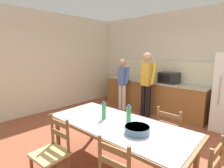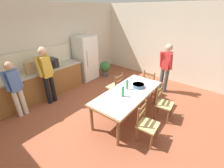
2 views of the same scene
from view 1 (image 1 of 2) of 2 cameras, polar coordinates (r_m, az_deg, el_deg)
ground_plane at (r=3.40m, az=6.58°, el=-20.99°), size 8.32×8.32×0.00m
wall_back at (r=5.29m, az=24.80°, el=6.04°), size 6.52×0.12×2.90m
wall_left at (r=5.52m, az=-21.25°, el=6.44°), size 0.12×5.20×2.90m
kitchen_counter at (r=5.47m, az=12.70°, el=-3.66°), size 3.22×0.66×0.91m
counter_splashback at (r=5.60m, az=14.68°, el=4.43°), size 3.18×0.03×0.60m
microwave at (r=5.08m, az=18.07°, el=1.96°), size 0.50×0.39×0.30m
paper_bag at (r=5.37m, az=12.02°, el=3.01°), size 0.24×0.16×0.36m
dining_table at (r=2.63m, az=1.80°, el=-14.05°), size 2.24×1.05×0.75m
bottle_near_centre at (r=2.73m, az=-2.68°, el=-8.73°), size 0.07×0.07×0.27m
bottle_off_centre at (r=2.58m, az=5.47°, el=-9.90°), size 0.07×0.07×0.27m
serving_bowl at (r=2.32m, az=8.20°, el=-14.38°), size 0.32×0.32×0.09m
chair_side_near_left at (r=2.64m, az=-18.94°, el=-20.34°), size 0.45×0.44×0.91m
chair_side_far_right at (r=3.11m, az=18.71°, el=-15.42°), size 0.42×0.40×0.91m
person_at_sink at (r=5.37m, az=3.44°, el=0.84°), size 0.39×0.27×1.55m
person_at_counter at (r=4.83m, az=11.24°, el=0.89°), size 0.44×0.30×1.75m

